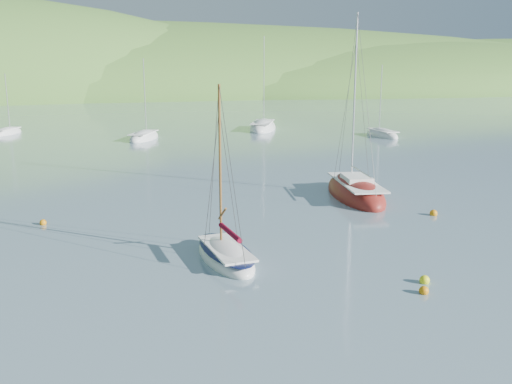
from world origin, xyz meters
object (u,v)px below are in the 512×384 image
object	(u,v)px
sloop_red	(355,193)
distant_sloop_c	(7,133)
daysailer_white	(226,256)
distant_sloop_b	(263,128)
distant_sloop_d	(382,135)
distant_sloop_a	(144,138)

from	to	relation	value
sloop_red	distant_sloop_c	bearing A→B (deg)	130.83
distant_sloop_c	daysailer_white	bearing A→B (deg)	-51.01
distant_sloop_b	distant_sloop_d	size ratio (longest dim) A/B	1.43
sloop_red	daysailer_white	bearing A→B (deg)	-129.35
daysailer_white	distant_sloop_c	distance (m)	57.13
daysailer_white	distant_sloop_d	distance (m)	48.93
distant_sloop_a	distant_sloop_c	distance (m)	19.37
distant_sloop_a	distant_sloop_d	size ratio (longest dim) A/B	1.09
distant_sloop_b	distant_sloop_c	world-z (taller)	distant_sloop_b
sloop_red	distant_sloop_b	world-z (taller)	distant_sloop_b
daysailer_white	distant_sloop_d	bearing A→B (deg)	48.51
distant_sloop_b	distant_sloop_d	xyz separation A→B (m)	(12.18, -11.11, -0.05)
distant_sloop_b	distant_sloop_c	bearing A→B (deg)	-163.94
daysailer_white	sloop_red	world-z (taller)	sloop_red
daysailer_white	distant_sloop_a	bearing A→B (deg)	84.65
sloop_red	distant_sloop_a	bearing A→B (deg)	117.03
distant_sloop_a	distant_sloop_c	size ratio (longest dim) A/B	1.24
distant_sloop_b	distant_sloop_d	bearing A→B (deg)	-18.55
distant_sloop_b	distant_sloop_d	world-z (taller)	distant_sloop_b
sloop_red	distant_sloop_b	xyz separation A→B (m)	(5.62, 40.30, -0.02)
daysailer_white	sloop_red	distance (m)	15.22
daysailer_white	distant_sloop_a	xyz separation A→B (m)	(0.45, 44.58, -0.03)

